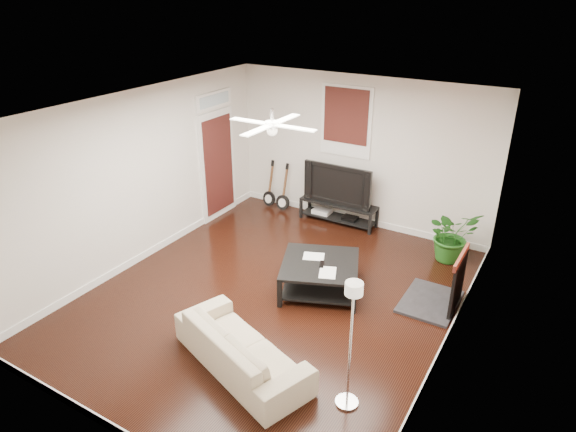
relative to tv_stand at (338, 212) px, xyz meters
name	(u,v)px	position (x,y,z in m)	size (l,w,h in m)	color
room	(273,210)	(0.28, -2.78, 1.19)	(5.01, 6.01, 2.81)	black
brick_accent	(475,223)	(2.77, -1.78, 1.19)	(0.02, 2.20, 2.80)	#A44434
fireplace	(444,279)	(2.48, -1.78, 0.25)	(0.80, 1.10, 0.92)	black
window_back	(346,121)	(-0.02, 0.19, 1.74)	(1.00, 0.06, 1.30)	#3F1711
door_left	(217,155)	(-2.18, -0.88, 1.04)	(0.08, 1.00, 2.50)	white
tv_stand	(338,212)	(0.00, 0.00, 0.00)	(1.50, 0.40, 0.42)	black
tv	(340,183)	(0.00, 0.02, 0.60)	(1.35, 0.18, 0.78)	black
coffee_table	(320,276)	(0.79, -2.29, 0.02)	(1.12, 1.12, 0.47)	black
sofa	(241,347)	(0.76, -4.27, 0.07)	(1.93, 0.76, 0.56)	#C7B295
floor_lamp	(350,346)	(2.11, -4.17, 0.58)	(0.26, 0.26, 1.58)	silver
potted_plant	(452,235)	(2.23, -0.34, 0.24)	(0.81, 0.71, 0.90)	#1F5E1A
guitar_left	(269,184)	(-1.57, -0.03, 0.28)	(0.30, 0.21, 0.97)	black
guitar_right	(283,188)	(-1.22, -0.06, 0.28)	(0.30, 0.21, 0.97)	black
ceiling_fan	(272,124)	(0.28, -2.78, 2.39)	(1.24, 1.24, 0.32)	white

